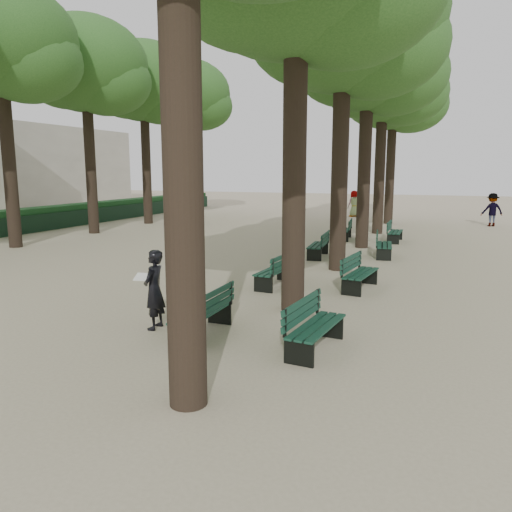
% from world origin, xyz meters
% --- Properties ---
extents(ground, '(120.00, 120.00, 0.00)m').
position_xyz_m(ground, '(0.00, 0.00, 0.00)').
color(ground, '#B6A98A').
rests_on(ground, ground).
extents(tree_central_2, '(6.00, 6.00, 9.95)m').
position_xyz_m(tree_central_2, '(1.50, 8.00, 7.65)').
color(tree_central_2, '#33261C').
rests_on(tree_central_2, ground).
extents(tree_central_3, '(6.00, 6.00, 9.95)m').
position_xyz_m(tree_central_3, '(1.50, 13.00, 7.65)').
color(tree_central_3, '#33261C').
rests_on(tree_central_3, ground).
extents(tree_central_4, '(6.00, 6.00, 9.95)m').
position_xyz_m(tree_central_4, '(1.50, 18.00, 7.65)').
color(tree_central_4, '#33261C').
rests_on(tree_central_4, ground).
extents(tree_central_5, '(6.00, 6.00, 9.95)m').
position_xyz_m(tree_central_5, '(1.50, 23.00, 7.65)').
color(tree_central_5, '#33261C').
rests_on(tree_central_5, ground).
extents(tree_far_3, '(6.00, 6.00, 10.45)m').
position_xyz_m(tree_far_3, '(-12.00, 13.00, 8.14)').
color(tree_far_3, '#33261C').
rests_on(tree_far_3, ground).
extents(tree_far_4, '(6.00, 6.00, 10.45)m').
position_xyz_m(tree_far_4, '(-12.00, 18.00, 8.14)').
color(tree_far_4, '#33261C').
rests_on(tree_far_4, ground).
extents(tree_far_5, '(6.00, 6.00, 10.45)m').
position_xyz_m(tree_far_5, '(-12.00, 23.00, 8.14)').
color(tree_far_5, '#33261C').
rests_on(tree_far_5, ground).
extents(bench_left_0, '(0.58, 1.80, 0.92)m').
position_xyz_m(bench_left_0, '(0.37, 0.67, 0.27)').
color(bench_left_0, black).
rests_on(bench_left_0, ground).
extents(bench_left_1, '(0.71, 1.84, 0.92)m').
position_xyz_m(bench_left_1, '(0.37, 5.09, 0.27)').
color(bench_left_1, black).
rests_on(bench_left_1, ground).
extents(bench_left_2, '(0.69, 1.83, 0.92)m').
position_xyz_m(bench_left_2, '(0.37, 10.04, 0.27)').
color(bench_left_2, black).
rests_on(bench_left_2, ground).
extents(bench_left_3, '(0.75, 1.85, 0.92)m').
position_xyz_m(bench_left_3, '(0.37, 15.13, 0.27)').
color(bench_left_3, black).
rests_on(bench_left_3, ground).
extents(bench_right_0, '(0.76, 1.85, 0.92)m').
position_xyz_m(bench_right_0, '(2.63, 0.63, 0.27)').
color(bench_right_0, black).
rests_on(bench_right_0, ground).
extents(bench_right_1, '(0.79, 1.86, 0.92)m').
position_xyz_m(bench_right_1, '(2.63, 5.53, 0.27)').
color(bench_right_1, black).
rests_on(bench_right_1, ground).
extents(bench_right_2, '(0.77, 1.85, 0.92)m').
position_xyz_m(bench_right_2, '(2.63, 10.98, 0.27)').
color(bench_right_2, black).
rests_on(bench_right_2, ground).
extents(bench_right_3, '(0.58, 1.80, 0.92)m').
position_xyz_m(bench_right_3, '(2.63, 15.18, 0.27)').
color(bench_right_3, black).
rests_on(bench_right_3, ground).
extents(man_with_map, '(0.62, 0.67, 1.62)m').
position_xyz_m(man_with_map, '(-0.71, 0.69, 0.81)').
color(man_with_map, black).
rests_on(man_with_map, ground).
extents(pedestrian_d, '(0.88, 0.86, 1.79)m').
position_xyz_m(pedestrian_d, '(-1.21, 26.79, 0.89)').
color(pedestrian_d, '#262628').
rests_on(pedestrian_d, ground).
extents(pedestrian_b, '(1.27, 0.76, 1.88)m').
position_xyz_m(pedestrian_b, '(7.17, 23.59, 0.94)').
color(pedestrian_b, '#262628').
rests_on(pedestrian_b, ground).
extents(fence, '(0.08, 42.00, 0.90)m').
position_xyz_m(fence, '(-15.00, 11.00, 0.45)').
color(fence, black).
rests_on(fence, ground).
extents(hedge, '(1.20, 42.00, 1.20)m').
position_xyz_m(hedge, '(-15.70, 11.00, 0.60)').
color(hedge, '#16421E').
rests_on(hedge, ground).
extents(building_far, '(12.00, 16.00, 7.00)m').
position_xyz_m(building_far, '(-33.00, 30.00, 3.50)').
color(building_far, '#B7B2A3').
rests_on(building_far, ground).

